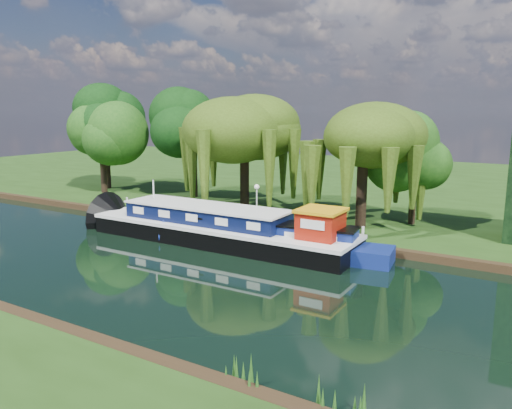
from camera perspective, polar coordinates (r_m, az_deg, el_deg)
The scene contains 14 objects.
ground at distance 27.62m, azimuth -12.17°, elevation -6.63°, with size 120.00×120.00×0.00m, color black.
far_bank at distance 56.69m, azimuth 11.95°, elevation 2.54°, with size 120.00×52.00×0.45m, color #1B370F.
dutch_barge at distance 30.92m, azimuth -4.06°, elevation -2.76°, with size 17.65×4.00×3.72m.
narrowboat at distance 29.01m, azimuth 2.30°, elevation -4.13°, with size 13.43×3.89×1.93m.
red_dinghy at distance 36.32m, azimuth -12.52°, elevation -2.43°, with size 2.40×3.36×0.70m, color maroon.
willow_left at distance 38.19m, azimuth -1.34°, elevation 8.33°, with size 6.96×6.96×8.34m.
willow_right at distance 33.24m, azimuth 12.18°, elevation 6.52°, with size 6.03×6.03×7.35m.
tree_far_left at distance 48.84m, azimuth -17.28°, elevation 7.84°, with size 5.06×5.06×8.15m.
tree_far_back at distance 51.28m, azimuth -16.92°, elevation 8.89°, with size 5.45×5.45×9.17m.
tree_far_mid at distance 44.63m, azimuth -7.24°, elevation 8.63°, with size 5.39×5.39×8.81m.
tree_far_right at distance 35.16m, azimuth 17.73°, elevation 5.09°, with size 4.00×4.00×6.54m.
lamppost at distance 34.96m, azimuth 0.09°, elevation 1.36°, with size 0.36×0.36×2.56m.
mooring_posts at distance 34.03m, azimuth -3.18°, elevation -1.44°, with size 19.16×0.16×1.00m.
reeds_near at distance 17.87m, azimuth -12.67°, elevation -14.71°, with size 33.70×1.50×1.10m.
Camera 1 is at (18.21, -19.09, 8.18)m, focal length 35.00 mm.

